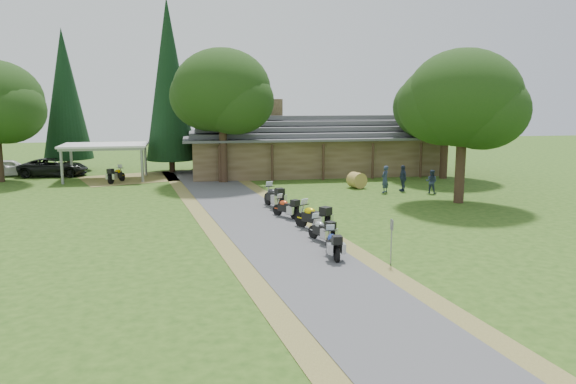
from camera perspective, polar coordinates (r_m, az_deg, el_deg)
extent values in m
plane|color=#264914|center=(23.91, 0.25, -6.06)|extent=(120.00, 120.00, 0.00)
plane|color=#3F3F41|center=(27.66, -2.20, -3.86)|extent=(51.95, 51.95, 0.00)
imported|color=silver|center=(50.96, -26.41, 2.43)|extent=(3.18, 5.59, 1.75)
imported|color=black|center=(49.49, -22.74, 2.77)|extent=(2.77, 5.91, 2.22)
imported|color=#2A3650|center=(38.50, 9.82, 1.53)|extent=(0.75, 0.74, 2.15)
imported|color=#2A3650|center=(38.87, 14.38, 1.23)|extent=(0.65, 0.63, 1.87)
imported|color=#2A3650|center=(39.34, 11.59, 1.61)|extent=(0.43, 0.60, 2.10)
cylinder|color=olive|center=(40.19, 7.00, 1.20)|extent=(1.37, 1.31, 1.11)
cone|color=black|center=(48.63, -11.97, 10.46)|extent=(4.20, 4.20, 14.48)
cone|color=black|center=(52.11, -21.67, 8.63)|extent=(4.12, 4.12, 12.12)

